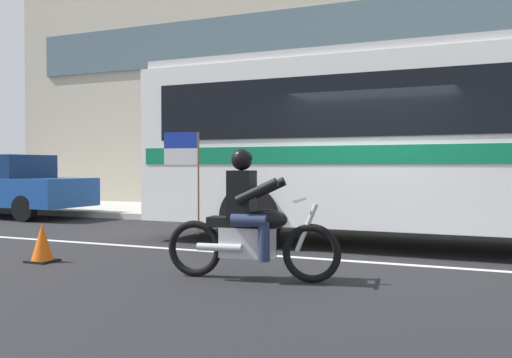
% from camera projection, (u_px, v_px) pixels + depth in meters
% --- Properties ---
extents(ground_plane, '(60.00, 60.00, 0.00)m').
position_uv_depth(ground_plane, '(367.00, 255.00, 8.41)').
color(ground_plane, black).
extents(sidewalk_curb, '(28.00, 3.80, 0.15)m').
position_uv_depth(sidewalk_curb, '(412.00, 220.00, 13.09)').
color(sidewalk_curb, '#B7B2A8').
rests_on(sidewalk_curb, ground_plane).
extents(lane_center_stripe, '(26.60, 0.14, 0.01)m').
position_uv_depth(lane_center_stripe, '(358.00, 261.00, 7.85)').
color(lane_center_stripe, silver).
rests_on(lane_center_stripe, ground_plane).
extents(transit_bus, '(11.19, 2.69, 3.22)m').
position_uv_depth(transit_bus, '(479.00, 133.00, 8.86)').
color(transit_bus, white).
rests_on(transit_bus, ground_plane).
extents(motorcycle_with_rider, '(2.18, 0.69, 1.78)m').
position_uv_depth(motorcycle_with_rider, '(249.00, 224.00, 6.62)').
color(motorcycle_with_rider, black).
rests_on(motorcycle_with_rider, ground_plane).
extents(parked_sedan_curbside, '(4.77, 1.97, 1.64)m').
position_uv_depth(parked_sedan_curbside, '(5.00, 185.00, 14.76)').
color(parked_sedan_curbside, '#194793').
rests_on(parked_sedan_curbside, ground_plane).
extents(traffic_cone, '(0.36, 0.36, 0.55)m').
position_uv_depth(traffic_cone, '(42.00, 244.00, 7.83)').
color(traffic_cone, '#EA590F').
rests_on(traffic_cone, ground_plane).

